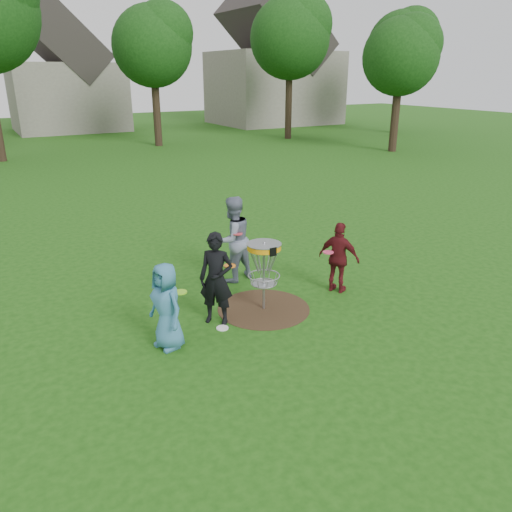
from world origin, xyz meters
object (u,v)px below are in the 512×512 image
player_blue (167,306)px  player_black (216,279)px  player_grey (233,239)px  player_maroon (339,258)px  disc_golf_basket (264,260)px

player_blue → player_black: bearing=94.4°
player_grey → player_maroon: size_ratio=1.26×
player_grey → disc_golf_basket: bearing=72.8°
player_blue → player_black: player_black is taller
player_blue → player_grey: (2.26, 2.01, 0.20)m
player_blue → player_grey: bearing=116.6°
player_grey → player_maroon: bearing=122.9°
player_blue → player_grey: player_grey is taller
player_blue → disc_golf_basket: (2.10, 0.43, 0.27)m
player_grey → player_maroon: player_grey is taller
player_black → player_grey: size_ratio=0.91×
disc_golf_basket → player_blue: bearing=-168.5°
player_grey → disc_golf_basket: 1.59m
player_maroon → player_grey: bearing=15.7°
player_black → disc_golf_basket: 1.03m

